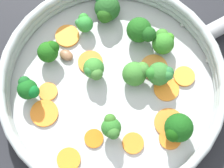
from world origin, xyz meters
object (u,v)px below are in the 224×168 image
(broccoli_floret_4, at_px, (49,52))
(broccoli_floret_5, at_px, (160,74))
(carrot_slice_6, at_px, (90,62))
(broccoli_floret_0, at_px, (136,73))
(carrot_slice_4, at_px, (154,67))
(carrot_slice_7, at_px, (94,139))
(carrot_slice_11, at_px, (67,36))
(carrot_slice_3, at_px, (184,76))
(broccoli_floret_1, at_px, (111,128))
(skillet, at_px, (112,88))
(broccoli_floret_10, at_px, (94,70))
(carrot_slice_1, at_px, (170,139))
(broccoli_floret_8, at_px, (84,23))
(broccoli_floret_6, at_px, (28,89))
(broccoli_floret_7, at_px, (163,42))
(broccoli_floret_2, at_px, (142,31))
(broccoli_floret_9, at_px, (106,8))
(broccoli_floret_3, at_px, (178,129))
(carrot_slice_9, at_px, (166,89))
(carrot_slice_5, at_px, (169,123))
(carrot_slice_10, at_px, (69,159))
(mushroom_piece_0, at_px, (66,55))
(carrot_slice_2, at_px, (133,143))
(carrot_slice_8, at_px, (48,92))
(carrot_slice_0, at_px, (44,113))

(broccoli_floret_4, relative_size, broccoli_floret_5, 0.89)
(carrot_slice_6, height_order, broccoli_floret_0, broccoli_floret_0)
(carrot_slice_4, xyz_separation_m, broccoli_floret_0, (-0.02, -0.03, 0.02))
(carrot_slice_7, distance_m, carrot_slice_11, 0.19)
(carrot_slice_3, xyz_separation_m, broccoli_floret_1, (-0.07, -0.14, 0.02))
(skillet, distance_m, broccoli_floret_10, 0.05)
(carrot_slice_1, bearing_deg, carrot_slice_7, -153.69)
(broccoli_floret_8, bearing_deg, broccoli_floret_6, -98.93)
(broccoli_floret_0, xyz_separation_m, broccoli_floret_4, (-0.14, -0.03, 0.00))
(broccoli_floret_0, distance_m, broccoli_floret_7, 0.07)
(broccoli_floret_2, height_order, broccoli_floret_9, broccoli_floret_2)
(carrot_slice_4, relative_size, carrot_slice_7, 1.53)
(broccoli_floret_3, distance_m, broccoli_floret_6, 0.24)
(broccoli_floret_7, bearing_deg, carrot_slice_1, -61.50)
(carrot_slice_3, bearing_deg, carrot_slice_4, -172.71)
(carrot_slice_9, bearing_deg, carrot_slice_11, 176.22)
(broccoli_floret_3, height_order, broccoli_floret_9, broccoli_floret_3)
(carrot_slice_5, distance_m, carrot_slice_6, 0.17)
(broccoli_floret_5, bearing_deg, carrot_slice_9, -22.61)
(broccoli_floret_10, bearing_deg, carrot_slice_1, -15.38)
(carrot_slice_5, relative_size, broccoli_floret_0, 1.09)
(carrot_slice_9, bearing_deg, carrot_slice_10, -117.31)
(broccoli_floret_7, xyz_separation_m, mushroom_piece_0, (-0.14, -0.09, -0.02))
(broccoli_floret_9, bearing_deg, broccoli_floret_4, -113.09)
(carrot_slice_11, height_order, broccoli_floret_5, broccoli_floret_5)
(carrot_slice_4, distance_m, broccoli_floret_10, 0.10)
(broccoli_floret_9, bearing_deg, skillet, -59.61)
(carrot_slice_2, xyz_separation_m, broccoli_floret_8, (-0.16, 0.15, 0.02))
(carrot_slice_4, xyz_separation_m, carrot_slice_8, (-0.14, -0.12, 0.00))
(skillet, distance_m, broccoli_floret_8, 0.12)
(carrot_slice_8, bearing_deg, broccoli_floret_1, -6.13)
(broccoli_floret_0, relative_size, broccoli_floret_5, 0.92)
(broccoli_floret_7, bearing_deg, carrot_slice_3, -30.92)
(carrot_slice_3, xyz_separation_m, broccoli_floret_7, (-0.06, 0.03, 0.02))
(carrot_slice_2, distance_m, broccoli_floret_5, 0.12)
(carrot_slice_11, relative_size, broccoli_floret_3, 0.82)
(carrot_slice_6, distance_m, broccoli_floret_5, 0.12)
(broccoli_floret_2, relative_size, broccoli_floret_6, 1.21)
(carrot_slice_9, relative_size, broccoli_floret_3, 0.82)
(skillet, xyz_separation_m, carrot_slice_0, (-0.08, -0.09, 0.01))
(broccoli_floret_10, bearing_deg, carrot_slice_11, 150.11)
(broccoli_floret_3, bearing_deg, carrot_slice_6, 164.45)
(broccoli_floret_3, xyz_separation_m, broccoli_floret_8, (-0.21, 0.10, -0.01))
(skillet, distance_m, carrot_slice_5, 0.11)
(carrot_slice_1, distance_m, carrot_slice_5, 0.03)
(carrot_slice_1, bearing_deg, broccoli_floret_9, 140.94)
(carrot_slice_10, height_order, broccoli_floret_9, broccoli_floret_9)
(carrot_slice_6, bearing_deg, carrot_slice_0, -102.71)
(carrot_slice_1, bearing_deg, carrot_slice_11, 159.56)
(carrot_slice_4, xyz_separation_m, broccoli_floret_1, (-0.02, -0.13, 0.03))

